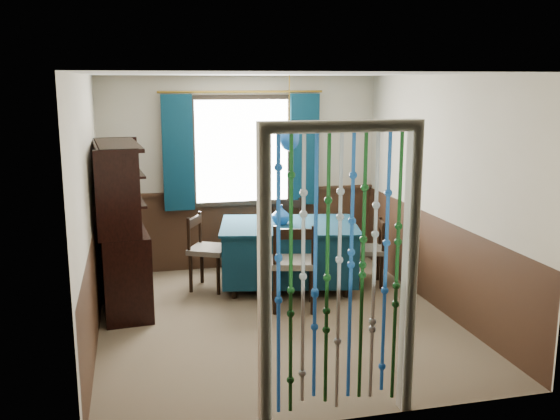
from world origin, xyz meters
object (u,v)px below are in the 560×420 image
object	(u,v)px
chair_far	(285,232)
chair_left	(207,250)
pendant_lamp	(289,138)
dining_table	(289,251)
vase_table	(281,215)
vase_sideboard	(125,213)
sideboard	(121,251)
bowl_shelf	(124,197)
chair_right	(370,250)
chair_near	(294,264)

from	to	relation	value
chair_far	chair_left	size ratio (longest dim) A/B	1.03
pendant_lamp	dining_table	bearing A→B (deg)	82.87
chair_far	vase_table	distance (m)	0.84
chair_far	pendant_lamp	xyz separation A→B (m)	(-0.13, -0.74, 1.30)
pendant_lamp	vase_sideboard	distance (m)	2.04
chair_left	sideboard	bearing A→B (deg)	-42.38
sideboard	vase_table	size ratio (longest dim) A/B	8.51
vase_table	bowl_shelf	bearing A→B (deg)	-166.26
pendant_lamp	vase_table	xyz separation A→B (m)	(-0.09, 0.02, -0.92)
chair_left	dining_table	bearing A→B (deg)	108.02
dining_table	vase_sideboard	xyz separation A→B (m)	(-1.87, 0.03, 0.54)
vase_sideboard	chair_left	bearing A→B (deg)	7.88
vase_table	bowl_shelf	size ratio (longest dim) A/B	0.97
chair_far	chair_right	distance (m)	1.23
chair_near	vase_table	distance (m)	0.86
chair_near	vase_sideboard	world-z (taller)	vase_sideboard
dining_table	bowl_shelf	bearing A→B (deg)	-155.99
vase_table	vase_sideboard	xyz separation A→B (m)	(-1.78, 0.01, 0.11)
sideboard	bowl_shelf	distance (m)	0.67
dining_table	bowl_shelf	size ratio (longest dim) A/B	8.22
dining_table	chair_right	bearing A→B (deg)	2.83
chair_near	chair_left	size ratio (longest dim) A/B	1.09
chair_near	pendant_lamp	size ratio (longest dim) A/B	1.13
chair_near	pendant_lamp	xyz separation A→B (m)	(0.14, 0.75, 1.28)
dining_table	chair_far	bearing A→B (deg)	91.53
chair_left	sideboard	xyz separation A→B (m)	(-0.97, -0.36, 0.14)
chair_left	pendant_lamp	world-z (taller)	pendant_lamp
dining_table	chair_near	xyz separation A→B (m)	(-0.14, -0.75, 0.07)
sideboard	chair_left	bearing A→B (deg)	15.03
chair_far	chair_right	bearing A→B (deg)	154.07
sideboard	bowl_shelf	bearing A→B (deg)	-79.40
chair_right	dining_table	bearing A→B (deg)	96.56
chair_far	vase_table	bearing A→B (deg)	93.03
chair_right	vase_sideboard	world-z (taller)	vase_sideboard
dining_table	sideboard	size ratio (longest dim) A/B	1.00
chair_far	bowl_shelf	size ratio (longest dim) A/B	4.23
sideboard	vase_table	distance (m)	1.87
chair_right	vase_sideboard	bearing A→B (deg)	101.65
vase_sideboard	vase_table	bearing A→B (deg)	-0.29
chair_near	bowl_shelf	bearing A→B (deg)	-177.20
chair_left	vase_table	distance (m)	0.97
dining_table	pendant_lamp	bearing A→B (deg)	-85.50
chair_right	chair_left	bearing A→B (deg)	96.24
dining_table	chair_far	world-z (taller)	chair_far
chair_right	vase_sideboard	xyz separation A→B (m)	(-2.85, 0.18, 0.56)
pendant_lamp	chair_near	bearing A→B (deg)	-100.24
chair_far	vase_sideboard	world-z (taller)	vase_sideboard
dining_table	chair_left	size ratio (longest dim) A/B	2.01
dining_table	bowl_shelf	world-z (taller)	bowl_shelf
chair_left	pendant_lamp	xyz separation A→B (m)	(0.96, -0.16, 1.32)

